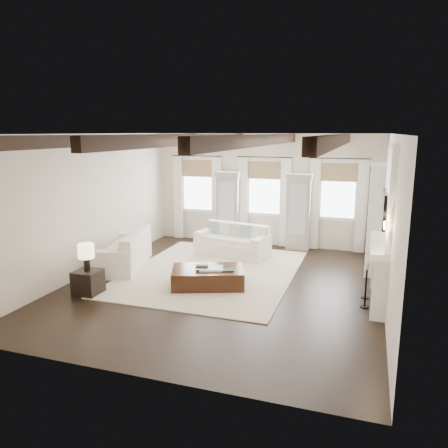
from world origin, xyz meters
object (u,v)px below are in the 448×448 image
(ottoman, at_px, (208,277))
(side_table_front, at_px, (88,282))
(side_table_back, at_px, (229,231))
(sofa_back, at_px, (233,243))
(sofa_left, at_px, (126,253))

(ottoman, xyz_separation_m, side_table_front, (-2.15, -1.20, 0.05))
(ottoman, height_order, side_table_back, side_table_back)
(sofa_back, distance_m, side_table_back, 1.50)
(side_table_front, xyz_separation_m, side_table_back, (1.36, 5.11, 0.07))
(sofa_back, xyz_separation_m, side_table_back, (-0.57, 1.39, -0.01))
(sofa_back, bearing_deg, ottoman, -85.09)
(ottoman, relative_size, side_table_back, 2.35)
(ottoman, distance_m, side_table_back, 3.99)
(side_table_front, bearing_deg, side_table_back, 75.09)
(ottoman, height_order, side_table_front, side_table_front)
(sofa_left, bearing_deg, side_table_back, 63.85)
(sofa_back, relative_size, ottoman, 1.37)
(sofa_back, xyz_separation_m, ottoman, (0.22, -2.51, -0.14))
(side_table_back, bearing_deg, sofa_back, -67.66)
(sofa_left, relative_size, side_table_front, 4.46)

